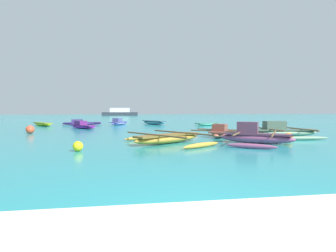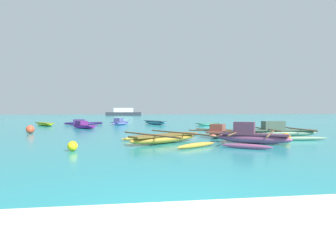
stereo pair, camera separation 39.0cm
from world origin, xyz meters
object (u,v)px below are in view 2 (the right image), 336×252
(moored_boat_3, at_px, (165,138))
(mooring_buoy_1, at_px, (30,129))
(moored_boat_8, at_px, (280,132))
(moored_boat_6, at_px, (219,133))
(moored_boat_9, at_px, (209,124))
(mooring_buoy_0, at_px, (286,137))
(moored_boat_2, at_px, (120,122))
(moored_boat_4, at_px, (45,124))
(moored_boat_1, at_px, (83,123))
(moored_boat_7, at_px, (252,137))
(moored_boat_5, at_px, (83,126))
(moored_boat_0, at_px, (155,122))
(mooring_buoy_2, at_px, (73,146))
(distant_ferry, at_px, (124,113))

(moored_boat_3, distance_m, mooring_buoy_1, 10.46)
(moored_boat_8, bearing_deg, moored_boat_6, 179.04)
(moored_boat_9, bearing_deg, mooring_buoy_0, -126.07)
(moored_boat_2, distance_m, moored_boat_4, 7.49)
(moored_boat_3, xyz_separation_m, moored_boat_8, (6.90, 2.06, 0.07))
(moored_boat_2, height_order, moored_boat_3, moored_boat_2)
(moored_boat_1, relative_size, mooring_buoy_0, 9.84)
(moored_boat_9, bearing_deg, moored_boat_7, -133.47)
(moored_boat_5, bearing_deg, moored_boat_6, 5.93)
(moored_boat_0, xyz_separation_m, moored_boat_5, (-6.60, -5.81, -0.01))
(moored_boat_3, relative_size, moored_boat_7, 1.09)
(moored_boat_1, bearing_deg, moored_boat_5, -90.83)
(mooring_buoy_2, bearing_deg, moored_boat_4, 110.49)
(moored_boat_1, relative_size, distant_ferry, 0.37)
(moored_boat_5, distance_m, distant_ferry, 63.89)
(moored_boat_7, xyz_separation_m, mooring_buoy_1, (-12.10, 7.15, -0.05))
(moored_boat_7, distance_m, mooring_buoy_0, 2.02)
(moored_boat_6, distance_m, moored_boat_9, 12.29)
(moored_boat_6, bearing_deg, mooring_buoy_0, -100.45)
(moored_boat_2, distance_m, moored_boat_6, 15.39)
(moored_boat_3, bearing_deg, moored_boat_0, 52.49)
(moored_boat_7, bearing_deg, moored_boat_2, 144.78)
(moored_boat_6, xyz_separation_m, mooring_buoy_1, (-11.57, 4.15, 0.01))
(moored_boat_0, xyz_separation_m, moored_boat_6, (2.41, -14.67, 0.02))
(moored_boat_4, bearing_deg, moored_boat_2, 58.86)
(mooring_buoy_0, bearing_deg, mooring_buoy_1, 154.65)
(moored_boat_8, xyz_separation_m, mooring_buoy_0, (-1.04, -2.25, -0.08))
(moored_boat_2, height_order, moored_boat_5, moored_boat_2)
(moored_boat_4, relative_size, mooring_buoy_1, 6.99)
(moored_boat_5, bearing_deg, mooring_buoy_0, 5.77)
(moored_boat_7, height_order, distant_ferry, distant_ferry)
(moored_boat_2, bearing_deg, distant_ferry, 31.38)
(moored_boat_6, relative_size, mooring_buoy_1, 7.01)
(moored_boat_1, xyz_separation_m, moored_boat_5, (1.17, -6.16, 0.02))
(moored_boat_6, height_order, mooring_buoy_0, moored_boat_6)
(mooring_buoy_1, bearing_deg, moored_boat_4, 102.54)
(distant_ferry, bearing_deg, moored_boat_7, -83.60)
(moored_boat_1, relative_size, moored_boat_5, 1.35)
(mooring_buoy_0, xyz_separation_m, mooring_buoy_1, (-14.06, 6.66, 0.05))
(moored_boat_3, distance_m, moored_boat_7, 3.95)
(moored_boat_1, xyz_separation_m, moored_boat_8, (13.72, -15.28, 0.09))
(moored_boat_5, bearing_deg, moored_boat_2, 112.14)
(moored_boat_1, distance_m, moored_boat_7, 20.96)
(moored_boat_9, height_order, mooring_buoy_2, mooring_buoy_2)
(moored_boat_2, bearing_deg, mooring_buoy_2, -152.89)
(moored_boat_0, bearing_deg, distant_ferry, 158.15)
(moored_boat_9, bearing_deg, moored_boat_6, -138.15)
(moored_boat_2, bearing_deg, moored_boat_9, -73.63)
(moored_boat_7, relative_size, moored_boat_9, 1.26)
(moored_boat_4, distance_m, moored_boat_7, 21.83)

